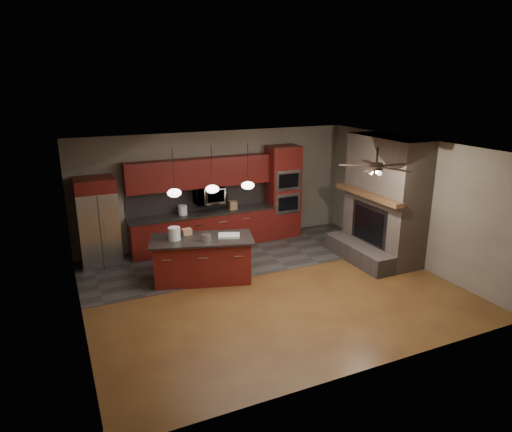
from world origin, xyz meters
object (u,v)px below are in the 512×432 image
white_bucket (174,234)px  cardboard_box (187,232)px  counter_bucket (183,210)px  microwave (210,195)px  paint_can (206,238)px  refrigerator (98,222)px  oven_tower (283,192)px  kitchen_island (203,259)px  paint_tray (229,235)px  counter_box (233,205)px

white_bucket → cardboard_box: (0.31, 0.21, -0.07)m
counter_bucket → white_bucket: bearing=-111.1°
microwave → cardboard_box: (-1.03, -1.52, -0.32)m
paint_can → cardboard_box: 0.58m
white_bucket → cardboard_box: size_ratio=1.34×
refrigerator → paint_can: bearing=-46.0°
refrigerator → oven_tower: bearing=0.9°
oven_tower → microwave: bearing=178.3°
microwave → paint_can: microwave is taller
refrigerator → counter_bucket: size_ratio=8.45×
microwave → refrigerator: (-2.62, -0.13, -0.31)m
oven_tower → paint_can: bearing=-144.2°
oven_tower → microwave: 1.98m
kitchen_island → paint_tray: bearing=2.8°
oven_tower → paint_can: size_ratio=12.58×
white_bucket → counter_box: 2.51m
oven_tower → cardboard_box: size_ratio=12.19×
microwave → cardboard_box: 1.86m
microwave → white_bucket: 2.21m
microwave → refrigerator: size_ratio=0.37×
refrigerator → paint_can: refrigerator is taller
microwave → white_bucket: bearing=-127.8°
oven_tower → microwave: (-1.98, 0.06, 0.11)m
counter_bucket → kitchen_island: bearing=-93.9°
counter_box → refrigerator: bearing=-180.0°
oven_tower → counter_box: (-1.41, -0.04, -0.19)m
paint_can → counter_box: bearing=55.4°
white_bucket → counter_box: white_bucket is taller
cardboard_box → kitchen_island: bearing=-65.8°
oven_tower → white_bucket: 3.72m
refrigerator → paint_tray: refrigerator is taller
refrigerator → counter_bucket: 1.93m
microwave → kitchen_island: 2.20m
white_bucket → counter_bucket: (0.65, 1.68, -0.03)m
oven_tower → paint_tray: (-2.25, -1.94, -0.25)m
microwave → paint_can: bearing=-110.8°
counter_box → cardboard_box: bearing=-138.7°
white_bucket → paint_tray: bearing=-14.0°
kitchen_island → counter_box: (1.38, 1.77, 0.54)m
microwave → counter_box: size_ratio=3.46×
white_bucket → paint_can: size_ratio=1.38×
counter_box → oven_tower: bearing=1.2°
refrigerator → paint_tray: 3.00m
refrigerator → counter_box: (3.19, 0.03, 0.01)m
white_bucket → paint_tray: 1.10m
oven_tower → kitchen_island: bearing=-147.0°
counter_bucket → counter_box: 1.26m
microwave → white_bucket: (-1.34, -1.73, -0.25)m
counter_bucket → counter_box: (1.26, -0.05, -0.01)m
kitchen_island → paint_tray: (0.54, -0.13, 0.48)m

